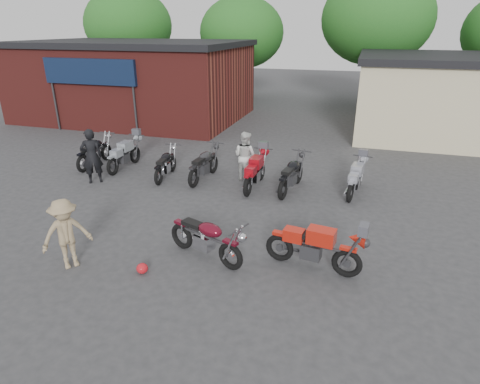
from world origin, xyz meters
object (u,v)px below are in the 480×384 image
(person_dark, at_px, (92,156))
(row_bike_3, at_px, (204,163))
(helmet, at_px, (142,268))
(vintage_motorcycle, at_px, (206,236))
(person_tan, at_px, (66,234))
(row_bike_2, at_px, (166,163))
(person_light, at_px, (245,156))
(row_bike_1, at_px, (124,153))
(row_bike_4, at_px, (255,170))
(row_bike_5, at_px, (292,173))
(row_bike_0, at_px, (95,150))
(sportbike, at_px, (315,245))
(row_bike_6, at_px, (356,177))

(person_dark, bearing_deg, row_bike_3, 162.93)
(helmet, height_order, person_dark, person_dark)
(vintage_motorcycle, distance_m, person_tan, 3.05)
(row_bike_2, xyz_separation_m, row_bike_3, (1.38, 0.21, 0.06))
(person_light, height_order, person_tan, person_light)
(person_dark, distance_m, row_bike_2, 2.47)
(row_bike_1, bearing_deg, row_bike_4, -94.21)
(row_bike_2, xyz_separation_m, row_bike_5, (4.48, 0.07, 0.07))
(vintage_motorcycle, height_order, row_bike_4, row_bike_4)
(person_light, bearing_deg, person_dark, 40.93)
(person_light, relative_size, row_bike_1, 0.82)
(person_tan, xyz_separation_m, row_bike_0, (-3.76, 6.24, -0.21))
(row_bike_1, xyz_separation_m, row_bike_4, (5.21, -0.45, 0.01))
(person_dark, distance_m, person_tan, 5.40)
(person_tan, bearing_deg, row_bike_1, 61.04)
(person_tan, xyz_separation_m, row_bike_5, (3.93, 5.89, -0.19))
(row_bike_0, relative_size, row_bike_3, 0.98)
(person_light, height_order, row_bike_3, person_light)
(helmet, height_order, row_bike_0, row_bike_0)
(row_bike_2, bearing_deg, row_bike_1, 70.22)
(person_dark, height_order, row_bike_5, person_dark)
(row_bike_0, bearing_deg, row_bike_3, -93.50)
(person_light, bearing_deg, helmet, 106.22)
(person_dark, xyz_separation_m, person_tan, (2.71, -4.67, -0.13))
(sportbike, distance_m, person_light, 5.84)
(helmet, relative_size, person_dark, 0.13)
(row_bike_3, height_order, row_bike_5, row_bike_5)
(row_bike_0, distance_m, row_bike_5, 7.70)
(person_dark, xyz_separation_m, row_bike_5, (6.64, 1.22, -0.32))
(vintage_motorcycle, relative_size, sportbike, 0.99)
(person_light, xyz_separation_m, person_tan, (-2.19, -6.45, -0.04))
(row_bike_2, distance_m, row_bike_5, 4.48)
(person_light, xyz_separation_m, row_bike_0, (-5.95, -0.22, -0.25))
(row_bike_2, bearing_deg, row_bike_0, 76.13)
(sportbike, relative_size, helmet, 8.31)
(row_bike_2, relative_size, row_bike_6, 0.97)
(row_bike_2, relative_size, row_bike_5, 0.89)
(row_bike_3, relative_size, row_bike_5, 0.99)
(sportbike, height_order, row_bike_4, row_bike_4)
(sportbike, xyz_separation_m, person_light, (-3.04, 4.97, 0.25))
(person_tan, height_order, row_bike_3, person_tan)
(row_bike_3, relative_size, row_bike_4, 1.01)
(row_bike_0, xyz_separation_m, row_bike_4, (6.48, -0.41, 0.00))
(helmet, distance_m, row_bike_0, 8.12)
(row_bike_4, xyz_separation_m, row_bike_6, (3.22, 0.41, -0.04))
(sportbike, relative_size, person_light, 1.22)
(helmet, distance_m, row_bike_6, 7.40)
(person_tan, relative_size, row_bike_3, 0.76)
(row_bike_5, bearing_deg, row_bike_1, 94.99)
(row_bike_1, relative_size, row_bike_5, 0.97)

